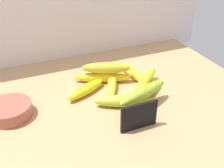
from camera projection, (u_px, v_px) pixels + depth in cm
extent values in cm
cube|color=tan|center=(97.00, 109.00, 87.73)|extent=(110.00, 76.00, 3.00)
cube|color=black|center=(139.00, 116.00, 75.14)|extent=(11.00, 0.80, 8.40)
cube|color=#886244|center=(137.00, 125.00, 77.81)|extent=(9.90, 1.20, 0.60)
cylinder|color=#A15342|center=(9.00, 110.00, 81.19)|extent=(13.44, 13.44, 3.91)
ellipsoid|color=yellow|center=(102.00, 77.00, 98.34)|extent=(20.39, 11.31, 3.70)
ellipsoid|color=#B0C532|center=(125.00, 101.00, 85.31)|extent=(19.66, 10.90, 4.04)
ellipsoid|color=gold|center=(146.00, 90.00, 90.32)|extent=(18.59, 13.95, 4.29)
ellipsoid|color=yellow|center=(134.00, 73.00, 100.81)|extent=(6.33, 19.53, 3.76)
ellipsoid|color=yellow|center=(86.00, 89.00, 91.47)|extent=(15.93, 10.22, 3.58)
ellipsoid|color=gold|center=(112.00, 84.00, 94.68)|extent=(10.64, 17.62, 3.20)
ellipsoid|color=yellow|center=(140.00, 101.00, 85.82)|extent=(12.44, 14.59, 3.38)
ellipsoid|color=gold|center=(106.00, 68.00, 96.36)|extent=(17.75, 10.39, 4.05)
ellipsoid|color=#99B82E|center=(143.00, 93.00, 83.31)|extent=(19.73, 10.15, 3.96)
ellipsoid|color=yellow|center=(147.00, 79.00, 89.36)|extent=(13.90, 12.67, 3.24)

